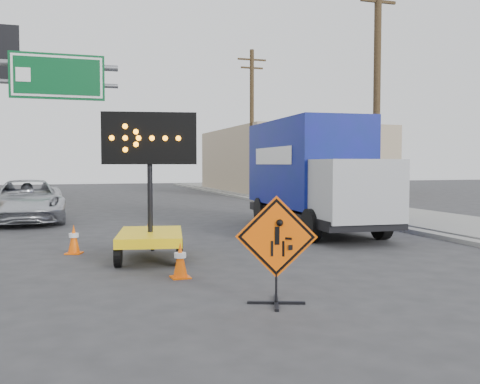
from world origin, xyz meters
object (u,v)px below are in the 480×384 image
construction_sign (276,247)px  arrow_board (150,227)px  box_truck (312,180)px  pickup_truck (27,201)px

construction_sign → arrow_board: 4.44m
arrow_board → box_truck: (5.56, 3.67, 0.86)m
construction_sign → pickup_truck: 13.90m
box_truck → arrow_board: bearing=-143.4°
box_truck → construction_sign: bearing=-115.4°
pickup_truck → box_truck: box_truck is taller
pickup_truck → box_truck: size_ratio=0.73×
pickup_truck → box_truck: bearing=-33.9°
construction_sign → arrow_board: (-1.25, 4.26, -0.15)m
arrow_board → pickup_truck: bearing=119.7°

